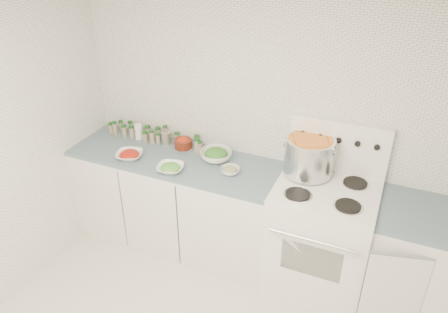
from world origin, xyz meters
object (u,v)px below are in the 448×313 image
at_px(bowl_snowpea, 170,168).
at_px(stock_pot, 309,155).
at_px(stove, 321,234).
at_px(bowl_tomato, 129,155).

bearing_deg(bowl_snowpea, stock_pot, 18.95).
xyz_separation_m(stove, bowl_snowpea, (-1.22, -0.21, 0.43)).
relative_size(stock_pot, bowl_tomato, 1.43).
xyz_separation_m(stock_pot, bowl_tomato, (-1.46, -0.31, -0.17)).
bearing_deg(bowl_snowpea, stove, 9.56).
bearing_deg(bowl_tomato, bowl_snowpea, -6.19).
bearing_deg(stock_pot, stove, -37.98).
height_order(stove, stock_pot, stove).
height_order(stock_pot, bowl_tomato, stock_pot).
relative_size(stove, stock_pot, 3.40).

